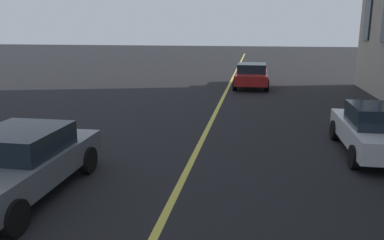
# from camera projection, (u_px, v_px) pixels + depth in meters

# --- Properties ---
(lane_centre_line) EXTENTS (80.00, 0.16, 0.01)m
(lane_centre_line) POSITION_uv_depth(u_px,v_px,m) (203.00, 138.00, 12.13)
(lane_centre_line) COLOR #D8C64C
(lane_centre_line) RESTS_ON ground_plane
(car_white_trailing) EXTENTS (3.90, 1.89, 1.40)m
(car_white_trailing) POSITION_uv_depth(u_px,v_px,m) (378.00, 130.00, 10.43)
(car_white_trailing) COLOR silver
(car_white_trailing) RESTS_ON ground_plane
(car_grey_parked_b) EXTENTS (4.40, 1.95, 1.37)m
(car_grey_parked_b) POSITION_uv_depth(u_px,v_px,m) (18.00, 163.00, 7.91)
(car_grey_parked_b) COLOR slate
(car_grey_parked_b) RESTS_ON ground_plane
(car_red_parked_a) EXTENTS (4.40, 1.95, 1.37)m
(car_red_parked_a) POSITION_uv_depth(u_px,v_px,m) (251.00, 75.00, 22.30)
(car_red_parked_a) COLOR #B21E1E
(car_red_parked_a) RESTS_ON ground_plane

